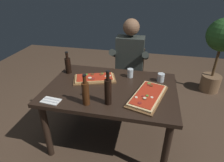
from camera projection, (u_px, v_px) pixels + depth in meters
name	position (u px, v px, depth m)	size (l,w,h in m)	color
ground_plane	(111.00, 137.00, 2.40)	(6.40, 6.40, 0.00)	#4C3828
dining_table	(111.00, 95.00, 2.09)	(1.40, 0.96, 0.74)	black
pizza_rectangular_front	(95.00, 78.00, 2.19)	(0.53, 0.39, 0.05)	brown
pizza_rectangular_left	(148.00, 96.00, 1.86)	(0.41, 0.61, 0.05)	brown
wine_bottle_dark	(86.00, 93.00, 1.72)	(0.07, 0.07, 0.31)	#47230F
oil_bottle_amber	(108.00, 91.00, 1.72)	(0.07, 0.07, 0.34)	black
vinegar_bottle_green	(68.00, 65.00, 2.31)	(0.07, 0.07, 0.28)	black
tumbler_near_camera	(130.00, 74.00, 2.24)	(0.07, 0.07, 0.11)	silver
tumbler_far_side	(161.00, 78.00, 2.14)	(0.08, 0.08, 0.10)	silver
napkin_cutlery_set	(51.00, 101.00, 1.81)	(0.19, 0.13, 0.01)	white
diner_chair	(130.00, 74.00, 2.88)	(0.44, 0.44, 0.87)	#3D2B1E
seated_diner	(129.00, 62.00, 2.66)	(0.53, 0.41, 1.33)	#23232D
potted_plant_corner	(221.00, 45.00, 3.01)	(0.52, 0.52, 1.27)	#846042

